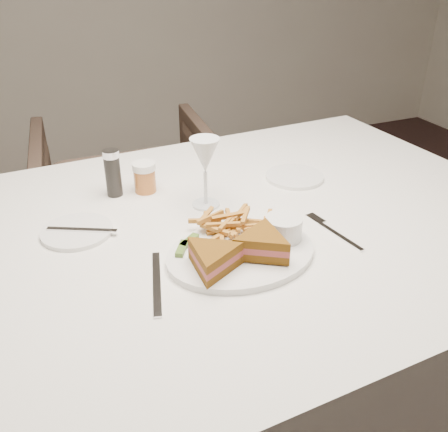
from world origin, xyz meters
TOP-DOWN VIEW (x-y plane):
  - table at (-0.26, 0.28)m, footprint 1.64×1.14m
  - chair_far at (-0.26, 1.27)m, footprint 0.78×0.74m
  - table_setting at (-0.27, 0.23)m, footprint 0.76×0.59m

SIDE VIEW (x-z plane):
  - chair_far at x=-0.26m, z-range 0.00..0.74m
  - table at x=-0.26m, z-range 0.00..0.75m
  - table_setting at x=-0.27m, z-range 0.70..0.88m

